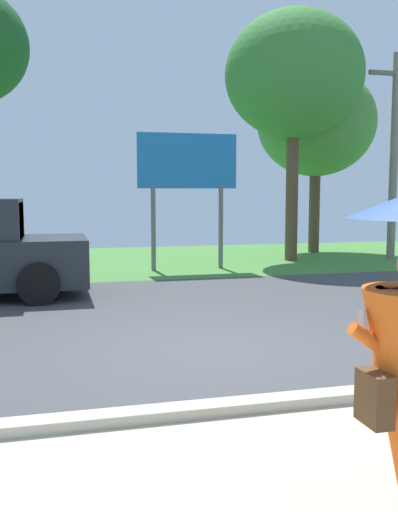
% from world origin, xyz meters
% --- Properties ---
extents(ground_plane, '(40.00, 22.00, 0.20)m').
position_xyz_m(ground_plane, '(0.00, 2.95, -0.05)').
color(ground_plane, '#424244').
extents(utility_pole, '(1.80, 0.24, 6.05)m').
position_xyz_m(utility_pole, '(7.89, 8.44, 3.20)').
color(utility_pole, gray).
rests_on(utility_pole, ground_plane).
extents(roadside_billboard, '(2.60, 0.12, 3.50)m').
position_xyz_m(roadside_billboard, '(1.39, 7.67, 2.55)').
color(roadside_billboard, slate).
rests_on(roadside_billboard, ground_plane).
extents(tree_left_far, '(3.97, 3.97, 7.16)m').
position_xyz_m(tree_left_far, '(4.82, 8.86, 5.32)').
color(tree_left_far, brown).
rests_on(tree_left_far, ground_plane).
extents(tree_center_back, '(3.88, 3.88, 6.06)m').
position_xyz_m(tree_center_back, '(6.51, 10.84, 4.27)').
color(tree_center_back, brown).
rests_on(tree_center_back, ground_plane).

